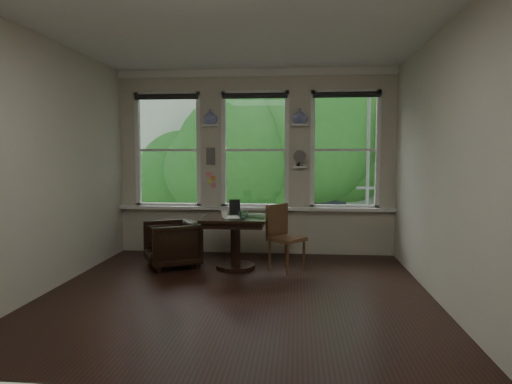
# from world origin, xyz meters

# --- Properties ---
(ground) EXTENTS (4.50, 4.50, 0.00)m
(ground) POSITION_xyz_m (0.00, 0.00, 0.00)
(ground) COLOR black
(ground) RESTS_ON ground
(ceiling) EXTENTS (4.50, 4.50, 0.00)m
(ceiling) POSITION_xyz_m (0.00, 0.00, 3.00)
(ceiling) COLOR silver
(ceiling) RESTS_ON ground
(wall_back) EXTENTS (4.50, 0.00, 4.50)m
(wall_back) POSITION_xyz_m (0.00, 2.25, 1.50)
(wall_back) COLOR #BBB6A0
(wall_back) RESTS_ON ground
(wall_front) EXTENTS (4.50, 0.00, 4.50)m
(wall_front) POSITION_xyz_m (0.00, -2.25, 1.50)
(wall_front) COLOR #BBB6A0
(wall_front) RESTS_ON ground
(wall_left) EXTENTS (0.00, 4.50, 4.50)m
(wall_left) POSITION_xyz_m (-2.25, 0.00, 1.50)
(wall_left) COLOR #BBB6A0
(wall_left) RESTS_ON ground
(wall_right) EXTENTS (0.00, 4.50, 4.50)m
(wall_right) POSITION_xyz_m (2.25, 0.00, 1.50)
(wall_right) COLOR #BBB6A0
(wall_right) RESTS_ON ground
(window_left) EXTENTS (1.10, 0.12, 1.90)m
(window_left) POSITION_xyz_m (-1.45, 2.25, 1.70)
(window_left) COLOR white
(window_left) RESTS_ON ground
(window_center) EXTENTS (1.10, 0.12, 1.90)m
(window_center) POSITION_xyz_m (0.00, 2.25, 1.70)
(window_center) COLOR white
(window_center) RESTS_ON ground
(window_right) EXTENTS (1.10, 0.12, 1.90)m
(window_right) POSITION_xyz_m (1.45, 2.25, 1.70)
(window_right) COLOR white
(window_right) RESTS_ON ground
(shelf_left) EXTENTS (0.26, 0.16, 0.03)m
(shelf_left) POSITION_xyz_m (-0.72, 2.15, 2.10)
(shelf_left) COLOR white
(shelf_left) RESTS_ON ground
(shelf_right) EXTENTS (0.26, 0.16, 0.03)m
(shelf_right) POSITION_xyz_m (0.72, 2.15, 2.10)
(shelf_right) COLOR white
(shelf_right) RESTS_ON ground
(intercom) EXTENTS (0.14, 0.06, 0.28)m
(intercom) POSITION_xyz_m (-0.72, 2.18, 1.60)
(intercom) COLOR #59544F
(intercom) RESTS_ON ground
(sticky_notes) EXTENTS (0.16, 0.01, 0.24)m
(sticky_notes) POSITION_xyz_m (-0.72, 2.19, 1.25)
(sticky_notes) COLOR pink
(sticky_notes) RESTS_ON ground
(desk_fan) EXTENTS (0.20, 0.20, 0.24)m
(desk_fan) POSITION_xyz_m (0.72, 2.13, 1.53)
(desk_fan) COLOR #59544F
(desk_fan) RESTS_ON ground
(vase_left) EXTENTS (0.24, 0.24, 0.25)m
(vase_left) POSITION_xyz_m (-0.72, 2.15, 2.24)
(vase_left) COLOR silver
(vase_left) RESTS_ON shelf_left
(vase_right) EXTENTS (0.24, 0.24, 0.25)m
(vase_right) POSITION_xyz_m (0.72, 2.15, 2.24)
(vase_right) COLOR silver
(vase_right) RESTS_ON shelf_right
(table) EXTENTS (0.90, 0.90, 0.75)m
(table) POSITION_xyz_m (-0.18, 1.14, 0.38)
(table) COLOR black
(table) RESTS_ON ground
(armchair_left) EXTENTS (0.98, 0.98, 0.66)m
(armchair_left) POSITION_xyz_m (-1.11, 1.17, 0.33)
(armchair_left) COLOR black
(armchair_left) RESTS_ON ground
(cushion_red) EXTENTS (0.45, 0.45, 0.06)m
(cushion_red) POSITION_xyz_m (-1.11, 1.17, 0.45)
(cushion_red) COLOR maroon
(cushion_red) RESTS_ON armchair_left
(side_chair_right) EXTENTS (0.59, 0.59, 0.92)m
(side_chair_right) POSITION_xyz_m (0.55, 1.09, 0.46)
(side_chair_right) COLOR #4D321B
(side_chair_right) RESTS_ON ground
(laptop) EXTENTS (0.34, 0.22, 0.03)m
(laptop) POSITION_xyz_m (0.06, 1.08, 0.76)
(laptop) COLOR black
(laptop) RESTS_ON table
(mug) EXTENTS (0.13, 0.13, 0.10)m
(mug) POSITION_xyz_m (-0.31, 1.01, 0.80)
(mug) COLOR white
(mug) RESTS_ON table
(drinking_glass) EXTENTS (0.16, 0.16, 0.11)m
(drinking_glass) POSITION_xyz_m (-0.04, 0.93, 0.80)
(drinking_glass) COLOR white
(drinking_glass) RESTS_ON table
(tablet) EXTENTS (0.18, 0.12, 0.22)m
(tablet) POSITION_xyz_m (-0.22, 1.38, 0.86)
(tablet) COLOR black
(tablet) RESTS_ON table
(papers) EXTENTS (0.29, 0.35, 0.00)m
(papers) POSITION_xyz_m (-0.23, 1.07, 0.75)
(papers) COLOR silver
(papers) RESTS_ON table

